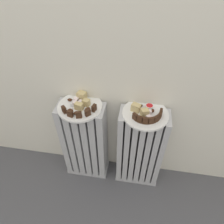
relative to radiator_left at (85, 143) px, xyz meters
name	(u,v)px	position (x,y,z in m)	size (l,w,h in m)	color
ground_plane	(105,208)	(0.18, -0.28, -0.31)	(6.00, 6.00, 0.00)	#4C4C51
radiator_left	(85,143)	(0.00, 0.00, 0.00)	(0.29, 0.14, 0.63)	#B2B2B7
radiator_right	(140,150)	(0.37, 0.00, 0.00)	(0.29, 0.14, 0.63)	#B2B2B7
plate_left	(80,107)	(0.00, 0.00, 0.32)	(0.25, 0.25, 0.01)	white
plate_right	(145,114)	(0.37, 0.00, 0.32)	(0.25, 0.25, 0.01)	white
dark_cake_slice_left_0	(64,110)	(-0.07, -0.06, 0.35)	(0.03, 0.02, 0.04)	#382114
dark_cake_slice_left_1	(70,114)	(-0.03, -0.09, 0.35)	(0.03, 0.02, 0.04)	#382114
dark_cake_slice_left_2	(79,115)	(0.02, -0.09, 0.35)	(0.03, 0.02, 0.04)	#382114
dark_cake_slice_left_3	(88,113)	(0.06, -0.07, 0.35)	(0.03, 0.02, 0.04)	#382114
dark_cake_slice_left_4	(94,108)	(0.09, -0.03, 0.35)	(0.03, 0.02, 0.04)	#382114
marble_cake_slice_left_0	(82,96)	(0.00, 0.06, 0.36)	(0.05, 0.04, 0.05)	tan
marble_cake_slice_left_1	(79,106)	(0.00, -0.03, 0.35)	(0.04, 0.03, 0.04)	tan
marble_cake_slice_left_2	(86,103)	(0.04, 0.01, 0.35)	(0.04, 0.03, 0.04)	tan
turkish_delight_left_0	(76,100)	(-0.03, 0.03, 0.34)	(0.02, 0.02, 0.02)	white
turkish_delight_left_1	(75,103)	(-0.03, 0.01, 0.34)	(0.02, 0.02, 0.02)	white
turkish_delight_left_2	(81,103)	(0.00, 0.01, 0.34)	(0.02, 0.02, 0.02)	white
medjool_date_left_0	(70,100)	(-0.07, 0.03, 0.34)	(0.03, 0.02, 0.02)	#3D1E0F
medjool_date_left_1	(71,110)	(-0.03, -0.05, 0.34)	(0.03, 0.01, 0.02)	#3D1E0F
medjool_date_left_2	(76,113)	(0.00, -0.07, 0.34)	(0.03, 0.02, 0.02)	#3D1E0F
medjool_date_left_3	(88,109)	(0.05, -0.03, 0.34)	(0.03, 0.02, 0.02)	#3D1E0F
dark_cake_slice_right_0	(135,117)	(0.31, -0.06, 0.35)	(0.03, 0.01, 0.04)	#382114
dark_cake_slice_right_1	(140,119)	(0.34, -0.07, 0.35)	(0.03, 0.01, 0.04)	#382114
dark_cake_slice_right_2	(145,121)	(0.37, -0.08, 0.35)	(0.03, 0.01, 0.04)	#382114
dark_cake_slice_right_3	(151,121)	(0.40, -0.07, 0.35)	(0.03, 0.01, 0.04)	#382114
dark_cake_slice_right_4	(156,119)	(0.42, -0.06, 0.35)	(0.03, 0.01, 0.04)	#382114
dark_cake_slice_right_5	(160,116)	(0.44, -0.03, 0.35)	(0.03, 0.01, 0.04)	#382114
dark_cake_slice_right_6	(161,113)	(0.44, -0.01, 0.35)	(0.03, 0.01, 0.04)	#382114
marble_cake_slice_right_0	(145,113)	(0.36, -0.03, 0.35)	(0.04, 0.03, 0.05)	tan
marble_cake_slice_right_1	(136,108)	(0.31, 0.01, 0.35)	(0.05, 0.03, 0.04)	tan
turkish_delight_right_0	(149,112)	(0.39, 0.00, 0.34)	(0.02, 0.02, 0.02)	white
turkish_delight_right_1	(149,118)	(0.38, -0.05, 0.34)	(0.02, 0.02, 0.02)	white
medjool_date_right_0	(140,105)	(0.34, 0.05, 0.34)	(0.03, 0.02, 0.02)	#3D1E0F
medjool_date_right_1	(153,111)	(0.40, 0.02, 0.34)	(0.02, 0.02, 0.02)	#3D1E0F
jam_bowl_right	(149,107)	(0.38, 0.04, 0.34)	(0.04, 0.04, 0.02)	white
fork	(72,109)	(-0.03, -0.03, 0.33)	(0.04, 0.09, 0.00)	#B7B7BC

